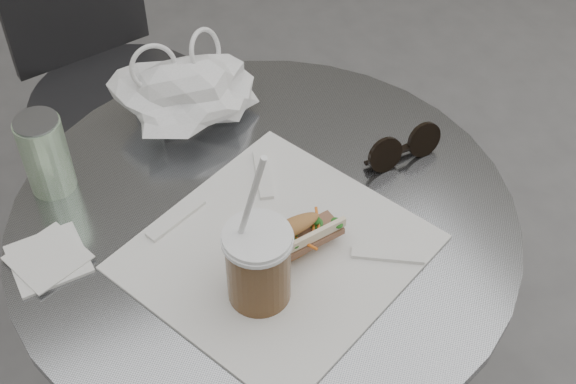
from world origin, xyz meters
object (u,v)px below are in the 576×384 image
chair_far (122,137)px  drink_can (45,154)px  iced_coffee (258,265)px  sunglasses (403,149)px  banh_mi (292,240)px  cafe_table (267,322)px

chair_far → drink_can: (-0.23, -0.49, 0.46)m
iced_coffee → sunglasses: iced_coffee is taller
banh_mi → iced_coffee: (-0.07, -0.04, 0.03)m
banh_mi → chair_far: bearing=87.6°
chair_far → sunglasses: sunglasses is taller
banh_mi → sunglasses: bearing=15.2°
sunglasses → cafe_table: bearing=-179.1°
banh_mi → drink_can: 0.39m
sunglasses → banh_mi: bearing=-160.4°
chair_far → iced_coffee: bearing=81.6°
chair_far → drink_can: size_ratio=5.82×
cafe_table → chair_far: (-0.03, 0.70, -0.12)m
cafe_table → sunglasses: sunglasses is taller
sunglasses → drink_can: drink_can is taller
chair_far → sunglasses: 0.86m
banh_mi → iced_coffee: size_ratio=0.69×
cafe_table → sunglasses: (0.25, 0.00, 0.30)m
cafe_table → chair_far: chair_far is taller
iced_coffee → drink_can: (-0.18, 0.34, 0.00)m
banh_mi → sunglasses: size_ratio=1.41×
cafe_table → drink_can: bearing=140.4°
cafe_table → banh_mi: banh_mi is taller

